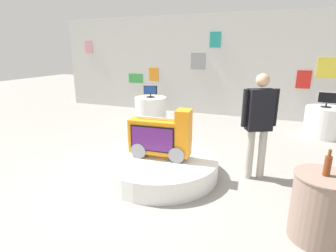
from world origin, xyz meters
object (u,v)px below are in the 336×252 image
Objects in this scene: side_table_round at (320,207)px; display_pedestal_center_rear at (151,110)px; tv_on_left_rear at (327,99)px; shopper_browsing_near_truck at (259,119)px; bottle_on_side_table at (328,165)px; main_display_pedestal at (160,166)px; tv_on_center_rear at (150,91)px; novelty_firetruck_tv at (161,138)px; display_pedestal_left_rear at (323,122)px.

display_pedestal_center_rear is at bearing 134.16° from side_table_round.
shopper_browsing_near_truck reaches higher than tv_on_left_rear.
tv_on_left_rear is at bearing 2.79° from display_pedestal_center_rear.
tv_on_left_rear is 0.25× the size of shopper_browsing_near_truck.
tv_on_left_rear reaches higher than bottle_on_side_table.
main_display_pedestal is 1.13× the size of shopper_browsing_near_truck.
tv_on_center_rear reaches higher than display_pedestal_center_rear.
novelty_firetruck_tv is at bearing -62.62° from display_pedestal_center_rear.
bottle_on_side_table is (2.18, -0.82, 0.23)m from novelty_firetruck_tv.
shopper_browsing_near_truck is (-0.74, 1.28, 0.10)m from bottle_on_side_table.
display_pedestal_center_rear is at bearing 139.37° from shopper_browsing_near_truck.
side_table_round is 2.68× the size of bottle_on_side_table.
novelty_firetruck_tv is 4.34m from display_pedestal_left_rear.
tv_on_left_rear is at bearing 49.26° from novelty_firetruck_tv.
bottle_on_side_table is at bearing -45.83° from tv_on_center_rear.
tv_on_left_rear reaches higher than side_table_round.
tv_on_left_rear reaches higher than tv_on_center_rear.
display_pedestal_left_rear is 2.02× the size of tv_on_left_rear.
shopper_browsing_near_truck is at bearing -116.07° from tv_on_left_rear.
bottle_on_side_table is (-0.64, -4.10, -0.03)m from tv_on_left_rear.
tv_on_center_rear is at bearing -177.12° from display_pedestal_left_rear.
main_display_pedestal is 4.40m from tv_on_left_rear.
bottle_on_side_table is (-0.64, -4.10, 0.52)m from display_pedestal_left_rear.
bottle_on_side_table reaches higher than display_pedestal_center_rear.
display_pedestal_center_rear is at bearing 117.15° from main_display_pedestal.
shopper_browsing_near_truck reaches higher than tv_on_center_rear.
tv_on_center_rear is (-1.57, 3.05, 0.72)m from main_display_pedestal.
novelty_firetruck_tv is 1.33× the size of side_table_round.
bottle_on_side_table is at bearing -20.57° from main_display_pedestal.
main_display_pedestal is 2.36m from side_table_round.
display_pedestal_center_rear is 1.18× the size of side_table_round.
main_display_pedestal is 2.24× the size of display_pedestal_left_rear.
display_pedestal_left_rear is 4.41m from display_pedestal_center_rear.
tv_on_center_rear reaches higher than display_pedestal_left_rear.
side_table_round is at bearing -20.58° from novelty_firetruck_tv.
novelty_firetruck_tv reaches higher than bottle_on_side_table.
bottle_on_side_table is (3.77, -3.88, 0.52)m from display_pedestal_center_rear.
tv_on_center_rear is (-4.41, -0.22, 0.52)m from display_pedestal_left_rear.
shopper_browsing_near_truck is at bearing 17.70° from novelty_firetruck_tv.
display_pedestal_left_rear is at bearing 2.84° from display_pedestal_center_rear.
bottle_on_side_table is at bearing -60.14° from shopper_browsing_near_truck.
main_display_pedestal is at bearing 159.43° from bottle_on_side_table.
tv_on_left_rear is at bearing 49.03° from main_display_pedestal.
side_table_round is at bearing -98.87° from display_pedestal_left_rear.
tv_on_center_rear is at bearing 117.20° from main_display_pedestal.
main_display_pedestal is at bearing -162.69° from shopper_browsing_near_truck.
side_table_round is at bearing 17.66° from bottle_on_side_table.
tv_on_left_rear is 1.47× the size of bottle_on_side_table.
side_table_round reaches higher than display_pedestal_center_rear.
novelty_firetruck_tv is 2.34m from side_table_round.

